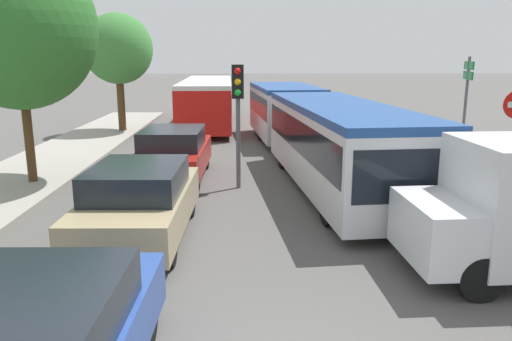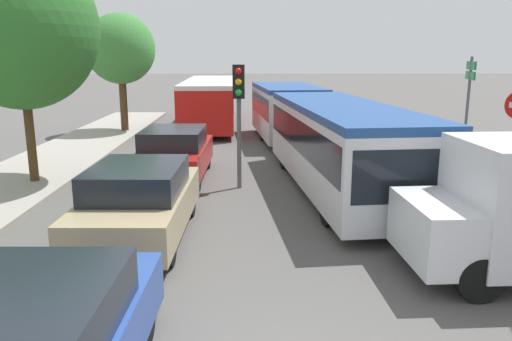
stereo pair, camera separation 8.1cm
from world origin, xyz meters
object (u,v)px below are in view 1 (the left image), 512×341
(articulated_bus, at_px, (311,124))
(city_bus_rear, at_px, (208,99))
(queued_car_tan, at_px, (140,202))
(direction_sign_post, at_px, (467,87))
(queued_car_red, at_px, (174,153))
(traffic_light, at_px, (238,99))
(tree_left_far, at_px, (118,49))
(tree_left_mid, at_px, (20,31))

(articulated_bus, relative_size, city_bus_rear, 1.44)
(queued_car_tan, bearing_deg, direction_sign_post, -50.76)
(queued_car_red, bearing_deg, city_bus_rear, 0.24)
(city_bus_rear, height_order, traffic_light, traffic_light)
(tree_left_far, bearing_deg, queued_car_tan, -75.40)
(articulated_bus, xyz_separation_m, direction_sign_post, (5.53, 0.64, 1.18))
(city_bus_rear, distance_m, tree_left_mid, 13.51)
(queued_car_red, xyz_separation_m, tree_left_far, (-3.70, 9.19, 3.14))
(articulated_bus, bearing_deg, tree_left_mid, -76.88)
(articulated_bus, xyz_separation_m, tree_left_mid, (-8.25, -2.77, 2.90))
(city_bus_rear, relative_size, queued_car_tan, 2.51)
(articulated_bus, distance_m, queued_car_tan, 8.36)
(queued_car_tan, xyz_separation_m, direction_sign_post, (9.90, 7.74, 1.78))
(queued_car_red, bearing_deg, tree_left_far, 23.17)
(direction_sign_post, relative_size, tree_left_far, 0.65)
(queued_car_red, relative_size, tree_left_far, 0.80)
(city_bus_rear, relative_size, queued_car_red, 2.51)
(queued_car_red, xyz_separation_m, direction_sign_post, (9.90, 2.72, 1.78))
(city_bus_rear, height_order, tree_left_far, tree_left_far)
(queued_car_red, xyz_separation_m, tree_left_mid, (-3.87, -0.69, 3.49))
(queued_car_red, height_order, tree_left_mid, tree_left_mid)
(city_bus_rear, xyz_separation_m, traffic_light, (1.74, -12.97, 1.12))
(city_bus_rear, relative_size, tree_left_far, 2.01)
(direction_sign_post, height_order, tree_left_mid, tree_left_mid)
(articulated_bus, xyz_separation_m, traffic_light, (-2.43, -3.18, 1.13))
(traffic_light, distance_m, tree_left_far, 11.83)
(articulated_bus, distance_m, queued_car_red, 4.88)
(city_bus_rear, distance_m, direction_sign_post, 13.38)
(city_bus_rear, bearing_deg, tree_left_far, 122.78)
(traffic_light, height_order, tree_left_far, tree_left_far)
(tree_left_far, bearing_deg, articulated_bus, -41.37)
(queued_car_red, height_order, direction_sign_post, direction_sign_post)
(articulated_bus, relative_size, queued_car_tan, 3.62)
(traffic_light, relative_size, direction_sign_post, 0.94)
(articulated_bus, height_order, queued_car_red, articulated_bus)
(queued_car_red, height_order, tree_left_far, tree_left_far)
(direction_sign_post, xyz_separation_m, tree_left_far, (-13.60, 6.47, 1.36))
(city_bus_rear, xyz_separation_m, queued_car_tan, (-0.20, -16.89, -0.60))
(articulated_bus, xyz_separation_m, tree_left_far, (-8.07, 7.11, 2.55))
(queued_car_tan, distance_m, tree_left_mid, 6.78)
(queued_car_tan, xyz_separation_m, tree_left_mid, (-3.87, 4.33, 3.49))
(tree_left_far, bearing_deg, tree_left_mid, -91.00)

